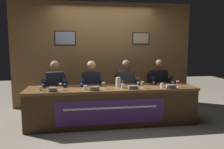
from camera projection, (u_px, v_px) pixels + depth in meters
name	position (u px, v px, depth m)	size (l,w,h in m)	color
ground_plane	(112.00, 123.00, 4.50)	(12.00, 12.00, 0.00)	gray
wall_back_panelled	(104.00, 55.00, 5.69)	(4.50, 0.14, 2.60)	brown
conference_table	(113.00, 100.00, 4.33)	(3.30, 0.78, 0.73)	brown
chair_far_left	(57.00, 97.00, 4.84)	(0.44, 0.45, 0.90)	black
panelist_far_left	(55.00, 86.00, 4.60)	(0.51, 0.48, 1.23)	black
nameplate_far_left	(53.00, 89.00, 3.96)	(0.16, 0.06, 0.08)	white
juice_glass_far_left	(60.00, 85.00, 4.11)	(0.06, 0.06, 0.12)	white
water_cup_far_left	(41.00, 89.00, 4.04)	(0.06, 0.06, 0.08)	silver
chair_center_left	(91.00, 96.00, 4.95)	(0.44, 0.45, 0.90)	black
panelist_center_left	(92.00, 85.00, 4.72)	(0.51, 0.48, 1.23)	black
nameplate_center_left	(94.00, 88.00, 4.07)	(0.18, 0.06, 0.08)	white
juice_glass_center_left	(104.00, 84.00, 4.24)	(0.06, 0.06, 0.12)	white
water_cup_center_left	(85.00, 88.00, 4.15)	(0.06, 0.06, 0.08)	silver
chair_center_right	(125.00, 95.00, 5.06)	(0.44, 0.45, 0.90)	black
panelist_center_right	(127.00, 84.00, 4.83)	(0.51, 0.48, 1.23)	black
nameplate_center_right	(133.00, 87.00, 4.18)	(0.19, 0.06, 0.08)	white
juice_glass_center_right	(142.00, 84.00, 4.30)	(0.06, 0.06, 0.12)	white
water_cup_center_right	(123.00, 86.00, 4.28)	(0.06, 0.06, 0.08)	silver
chair_far_right	(156.00, 94.00, 5.17)	(0.44, 0.45, 0.90)	black
panelist_far_right	(160.00, 83.00, 4.94)	(0.51, 0.48, 1.23)	black
nameplate_far_right	(171.00, 86.00, 4.27)	(0.20, 0.06, 0.08)	white
juice_glass_far_right	(178.00, 83.00, 4.40)	(0.06, 0.06, 0.12)	white
water_cup_far_right	(162.00, 85.00, 4.38)	(0.06, 0.06, 0.08)	silver
water_pitcher_central	(118.00, 82.00, 4.40)	(0.15, 0.10, 0.21)	silver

